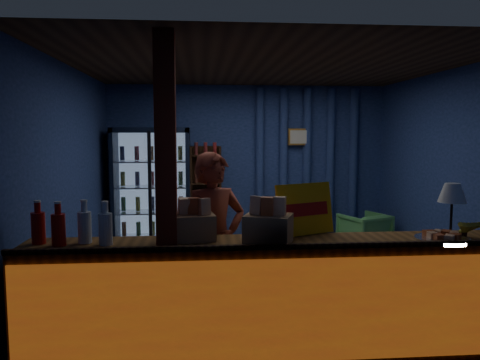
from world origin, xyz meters
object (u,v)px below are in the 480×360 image
object	(u,v)px
pastry_tray	(442,238)
shopkeeper	(215,243)
table_lamp	(452,195)
green_chair	(364,232)

from	to	relation	value
pastry_tray	shopkeeper	bearing A→B (deg)	161.59
shopkeeper	pastry_tray	world-z (taller)	shopkeeper
pastry_tray	table_lamp	world-z (taller)	table_lamp
green_chair	pastry_tray	world-z (taller)	pastry_tray
pastry_tray	table_lamp	distance (m)	0.39
green_chair	pastry_tray	bearing A→B (deg)	58.84
table_lamp	shopkeeper	bearing A→B (deg)	166.69
green_chair	pastry_tray	size ratio (longest dim) A/B	1.47
table_lamp	pastry_tray	bearing A→B (deg)	-135.85
shopkeeper	table_lamp	world-z (taller)	shopkeeper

